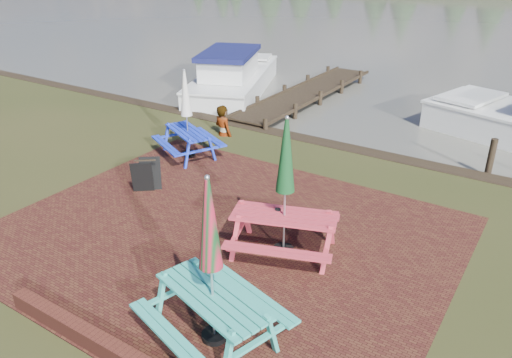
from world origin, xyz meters
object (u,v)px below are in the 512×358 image
at_px(chalkboard, 146,175).
at_px(boat_jetty, 233,79).
at_px(picnic_table_blue, 187,127).
at_px(picnic_table_red, 284,209).
at_px(jetty, 305,93).
at_px(picnic_table_teal, 212,288).
at_px(person, 223,106).

relative_size(chalkboard, boat_jetty, 0.11).
xyz_separation_m(chalkboard, boat_jetty, (-3.74, 8.90, 0.00)).
bearing_deg(picnic_table_blue, picnic_table_red, -4.10).
height_order(chalkboard, jetty, chalkboard).
relative_size(jetty, boat_jetty, 1.19).
bearing_deg(picnic_table_teal, picnic_table_blue, 149.17).
xyz_separation_m(picnic_table_teal, picnic_table_red, (-0.31, 2.62, 0.01)).
distance_m(picnic_table_red, jetty, 11.27).
bearing_deg(picnic_table_red, boat_jetty, 110.55).
relative_size(picnic_table_blue, person, 1.29).
xyz_separation_m(picnic_table_teal, jetty, (-5.18, 12.75, -0.84)).
height_order(jetty, boat_jetty, boat_jetty).
distance_m(picnic_table_teal, person, 9.04).
bearing_deg(boat_jetty, jetty, -8.51).
bearing_deg(jetty, boat_jetty, -166.75).
bearing_deg(picnic_table_teal, jetty, 128.41).
bearing_deg(chalkboard, picnic_table_blue, 65.87).
bearing_deg(jetty, chalkboard, -85.59).
relative_size(chalkboard, jetty, 0.09).
bearing_deg(picnic_table_blue, chalkboard, -48.37).
xyz_separation_m(picnic_table_red, jetty, (-4.87, 10.13, -0.85)).
bearing_deg(jetty, picnic_table_blue, -89.02).
distance_m(chalkboard, person, 4.33).
distance_m(picnic_table_teal, picnic_table_blue, 7.43).
distance_m(picnic_table_teal, jetty, 13.78).
xyz_separation_m(chalkboard, person, (-0.82, 4.22, 0.53)).
distance_m(picnic_table_blue, boat_jetty, 7.31).
bearing_deg(person, chalkboard, 115.51).
bearing_deg(picnic_table_teal, person, 141.82).
height_order(picnic_table_teal, boat_jetty, picnic_table_teal).
relative_size(picnic_table_blue, boat_jetty, 0.32).
bearing_deg(picnic_table_red, chalkboard, 153.46).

